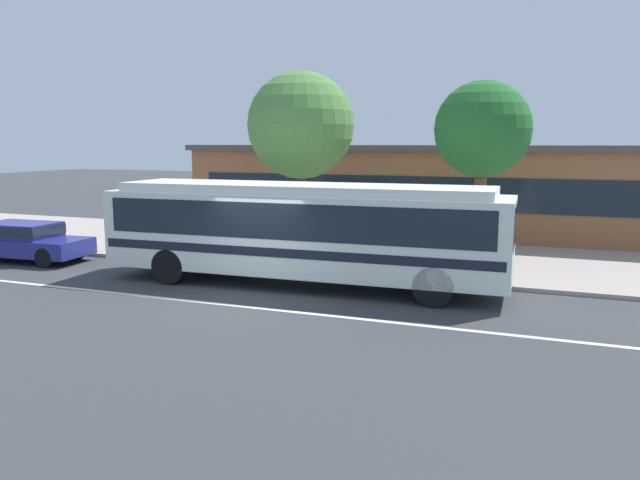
% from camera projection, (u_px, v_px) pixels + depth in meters
% --- Properties ---
extents(ground_plane, '(120.00, 120.00, 0.00)m').
position_uv_depth(ground_plane, '(250.00, 298.00, 15.65)').
color(ground_plane, '#35383C').
extents(sidewalk_slab, '(60.00, 8.00, 0.12)m').
position_uv_depth(sidewalk_slab, '(341.00, 250.00, 22.26)').
color(sidewalk_slab, '#A4948E').
rests_on(sidewalk_slab, ground_plane).
extents(lane_stripe_center, '(56.00, 0.16, 0.01)m').
position_uv_depth(lane_stripe_center, '(235.00, 306.00, 14.91)').
color(lane_stripe_center, silver).
rests_on(lane_stripe_center, ground_plane).
extents(transit_bus, '(11.28, 2.86, 2.82)m').
position_uv_depth(transit_bus, '(303.00, 227.00, 16.82)').
color(transit_bus, silver).
rests_on(transit_bus, ground_plane).
extents(sedan_behind_bus, '(4.38, 2.03, 1.29)m').
position_uv_depth(sedan_behind_bus, '(24.00, 239.00, 20.49)').
color(sedan_behind_bus, navy).
rests_on(sedan_behind_bus, ground_plane).
extents(pedestrian_waiting_near_sign, '(0.48, 0.48, 1.73)m').
position_uv_depth(pedestrian_waiting_near_sign, '(219.00, 224.00, 21.32)').
color(pedestrian_waiting_near_sign, '#786E53').
rests_on(pedestrian_waiting_near_sign, sidewalk_slab).
extents(pedestrian_walking_along_curb, '(0.44, 0.44, 1.68)m').
position_uv_depth(pedestrian_walking_along_curb, '(307.00, 232.00, 19.66)').
color(pedestrian_walking_along_curb, '#38263A').
rests_on(pedestrian_walking_along_curb, sidewalk_slab).
extents(pedestrian_standing_by_tree, '(0.41, 0.41, 1.68)m').
position_uv_depth(pedestrian_standing_by_tree, '(342.00, 230.00, 20.11)').
color(pedestrian_standing_by_tree, '#303C38').
rests_on(pedestrian_standing_by_tree, sidewalk_slab).
extents(bus_stop_sign, '(0.15, 0.44, 2.43)m').
position_uv_depth(bus_stop_sign, '(454.00, 223.00, 17.28)').
color(bus_stop_sign, gray).
rests_on(bus_stop_sign, sidewalk_slab).
extents(street_tree_near_stop, '(3.68, 3.68, 6.25)m').
position_uv_depth(street_tree_near_stop, '(301.00, 126.00, 20.97)').
color(street_tree_near_stop, brown).
rests_on(street_tree_near_stop, sidewalk_slab).
extents(street_tree_mid_block, '(2.96, 2.96, 5.71)m').
position_uv_depth(street_tree_mid_block, '(483.00, 131.00, 18.74)').
color(street_tree_mid_block, brown).
rests_on(street_tree_mid_block, sidewalk_slab).
extents(station_building, '(22.31, 7.02, 3.84)m').
position_uv_depth(station_building, '(448.00, 189.00, 26.85)').
color(station_building, '#935D3B').
rests_on(station_building, ground_plane).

